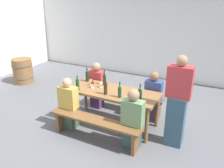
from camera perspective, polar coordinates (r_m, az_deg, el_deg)
name	(u,v)px	position (r m, az deg, el deg)	size (l,w,h in m)	color
ground_plane	(112,123)	(4.95, 0.00, -9.75)	(24.00, 24.00, 0.00)	slate
back_wall	(162,28)	(7.45, 12.37, 13.47)	(14.00, 0.20, 3.20)	white
tasting_table	(112,95)	(4.64, 0.00, -2.70)	(1.90, 0.76, 0.75)	olive
bench_near	(95,124)	(4.26, -4.29, -9.87)	(1.80, 0.30, 0.45)	brown
bench_far	(125,97)	(5.33, 3.39, -3.14)	(1.80, 0.30, 0.45)	brown
wine_bottle_0	(140,95)	(4.18, 6.97, -2.65)	(0.07, 0.07, 0.32)	#194723
wine_bottle_1	(104,79)	(4.88, -1.91, 1.16)	(0.07, 0.07, 0.33)	#143319
wine_bottle_2	(120,92)	(4.28, 1.93, -1.96)	(0.07, 0.07, 0.31)	#194723
wine_bottle_3	(87,76)	(5.12, -6.21, 1.93)	(0.07, 0.07, 0.31)	#143319
wine_bottle_4	(78,85)	(4.65, -8.59, -0.15)	(0.07, 0.07, 0.31)	#194723
wine_bottle_5	(106,88)	(4.41, -1.62, -0.99)	(0.07, 0.07, 0.36)	#332814
wine_glass_0	(132,95)	(4.16, 4.97, -2.76)	(0.07, 0.07, 0.16)	silver
wine_glass_1	(91,80)	(4.90, -5.17, 0.93)	(0.07, 0.07, 0.15)	silver
wine_glass_2	(101,83)	(4.74, -2.80, 0.37)	(0.08, 0.08, 0.15)	silver
wine_glass_3	(141,89)	(4.44, 7.16, -1.13)	(0.08, 0.08, 0.17)	silver
wine_glass_4	(92,82)	(4.73, -4.91, 0.56)	(0.07, 0.07, 0.19)	silver
seated_guest_near_0	(69,105)	(4.66, -10.76, -5.19)	(0.37, 0.24, 1.08)	#405840
seated_guest_near_1	(133,120)	(4.02, 5.17, -9.02)	(0.38, 0.24, 1.11)	#395652
seated_guest_far_0	(97,86)	(5.43, -3.82, -0.56)	(0.34, 0.24, 1.12)	#573365
seated_guest_far_1	(153,98)	(4.91, 10.23, -3.43)	(0.35, 0.24, 1.11)	#503E56
standing_host	(177,104)	(4.10, 15.95, -4.85)	(0.41, 0.24, 1.67)	#37576C
wine_barrel	(23,71)	(7.57, -21.39, 3.10)	(0.62, 0.62, 0.76)	olive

